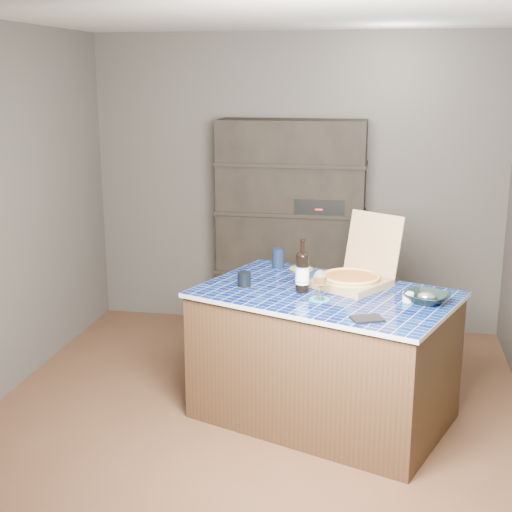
% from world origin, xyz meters
% --- Properties ---
extents(room, '(3.50, 3.50, 3.50)m').
position_xyz_m(room, '(0.00, 0.00, 1.25)').
color(room, brown).
rests_on(room, ground).
extents(shelving_unit, '(1.20, 0.41, 1.80)m').
position_xyz_m(shelving_unit, '(0.00, 1.53, 0.90)').
color(shelving_unit, black).
rests_on(shelving_unit, floor).
extents(kitchen_island, '(1.78, 1.46, 0.84)m').
position_xyz_m(kitchen_island, '(0.43, -0.03, 0.42)').
color(kitchen_island, '#472A1C').
rests_on(kitchen_island, floor).
extents(pizza_box, '(0.60, 0.63, 0.44)m').
position_xyz_m(pizza_box, '(0.59, 0.15, 0.90)').
color(pizza_box, '#9C7550').
rests_on(pizza_box, kitchen_island).
extents(mead_bottle, '(0.09, 0.09, 0.33)m').
position_xyz_m(mead_bottle, '(0.29, -0.04, 0.97)').
color(mead_bottle, black).
rests_on(mead_bottle, kitchen_island).
extents(teal_trivet, '(0.13, 0.13, 0.01)m').
position_xyz_m(teal_trivet, '(0.41, -0.18, 0.85)').
color(teal_trivet, teal).
rests_on(teal_trivet, kitchen_island).
extents(wine_glass, '(0.08, 0.08, 0.18)m').
position_xyz_m(wine_glass, '(0.41, -0.18, 0.97)').
color(wine_glass, white).
rests_on(wine_glass, teal_trivet).
extents(tumbler, '(0.08, 0.08, 0.09)m').
position_xyz_m(tumbler, '(-0.09, 0.01, 0.89)').
color(tumbler, black).
rests_on(tumbler, kitchen_island).
extents(dvd_case, '(0.21, 0.18, 0.01)m').
position_xyz_m(dvd_case, '(0.70, -0.49, 0.85)').
color(dvd_case, black).
rests_on(dvd_case, kitchen_island).
extents(bowl, '(0.34, 0.34, 0.06)m').
position_xyz_m(bowl, '(1.04, -0.12, 0.87)').
color(bowl, black).
rests_on(bowl, kitchen_island).
extents(foil_contents, '(0.11, 0.09, 0.05)m').
position_xyz_m(foil_contents, '(1.04, -0.12, 0.88)').
color(foil_contents, silver).
rests_on(foil_contents, bowl).
extents(white_jar, '(0.07, 0.07, 0.06)m').
position_xyz_m(white_jar, '(0.93, -0.12, 0.87)').
color(white_jar, white).
rests_on(white_jar, kitchen_island).
extents(navy_cup, '(0.08, 0.08, 0.13)m').
position_xyz_m(navy_cup, '(0.05, 0.51, 0.91)').
color(navy_cup, black).
rests_on(navy_cup, kitchen_island).
extents(green_trivet, '(0.16, 0.16, 0.01)m').
position_xyz_m(green_trivet, '(0.22, 0.49, 0.84)').
color(green_trivet, olive).
rests_on(green_trivet, kitchen_island).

